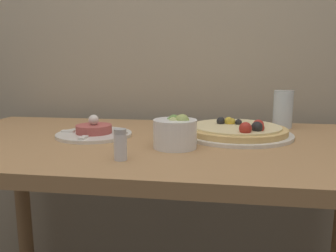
% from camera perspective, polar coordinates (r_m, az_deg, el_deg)
% --- Properties ---
extents(dining_table, '(1.41, 0.71, 0.77)m').
position_cam_1_polar(dining_table, '(0.99, -1.78, -8.40)').
color(dining_table, '#AD7F51').
rests_on(dining_table, ground_plane).
extents(pizza_plate, '(0.34, 0.34, 0.06)m').
position_cam_1_polar(pizza_plate, '(1.03, 11.79, -0.81)').
color(pizza_plate, silver).
rests_on(pizza_plate, dining_table).
extents(tartare_plate, '(0.23, 0.23, 0.07)m').
position_cam_1_polar(tartare_plate, '(1.03, -12.75, -1.03)').
color(tartare_plate, silver).
rests_on(tartare_plate, dining_table).
extents(small_bowl, '(0.11, 0.11, 0.09)m').
position_cam_1_polar(small_bowl, '(0.85, 1.32, -1.04)').
color(small_bowl, white).
rests_on(small_bowl, dining_table).
extents(drinking_glass, '(0.07, 0.07, 0.13)m').
position_cam_1_polar(drinking_glass, '(1.21, 19.38, 2.80)').
color(drinking_glass, silver).
rests_on(drinking_glass, dining_table).
extents(salt_shaker, '(0.03, 0.03, 0.07)m').
position_cam_1_polar(salt_shaker, '(0.75, -8.29, -3.25)').
color(salt_shaker, silver).
rests_on(salt_shaker, dining_table).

